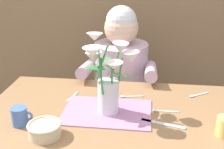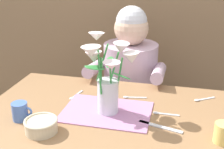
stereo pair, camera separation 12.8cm
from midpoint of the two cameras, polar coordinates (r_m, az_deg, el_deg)
The scene contains 11 objects.
dining_table at distance 1.37m, azimuth -2.75°, elevation -11.69°, with size 1.20×0.80×0.74m.
seated_person at distance 1.94m, azimuth -0.23°, elevation -3.67°, with size 0.45×0.47×1.14m.
striped_placemat at distance 1.35m, azimuth -3.71°, elevation -7.33°, with size 0.40×0.28×0.01m, color #B275A3.
flower_vase at distance 1.27m, azimuth -3.68°, elevation -0.12°, with size 0.25×0.24×0.35m.
ceramic_bowl at distance 1.21m, azimuth -16.00°, elevation -10.27°, with size 0.14×0.14×0.06m.
dinner_knife at distance 1.26m, azimuth 6.98°, elevation -9.61°, with size 0.19×0.02×0.01m, color silver.
ceramic_mug at distance 1.31m, azimuth -20.20°, elevation -7.70°, with size 0.09×0.07×0.08m.
spoon_0 at distance 1.54m, azimuth 13.76°, elevation -4.01°, with size 0.11×0.08×0.01m.
spoon_1 at distance 1.49m, azimuth 0.63°, elevation -4.35°, with size 0.12×0.04×0.01m.
spoon_2 at distance 1.49m, azimuth -10.45°, elevation -4.61°, with size 0.04×0.12×0.01m.
spoon_3 at distance 1.36m, azimuth 6.92°, elevation -7.10°, with size 0.12×0.02×0.01m.
Camera 1 is at (0.14, -1.14, 1.40)m, focal length 47.01 mm.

